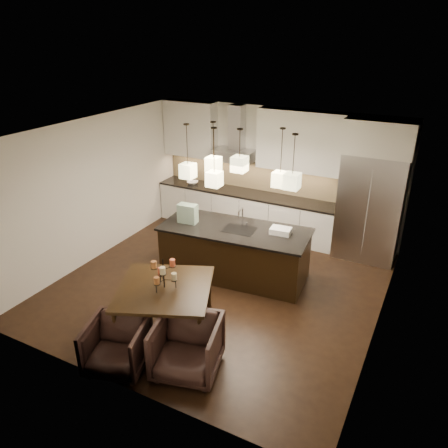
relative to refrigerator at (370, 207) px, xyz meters
The scene contains 37 objects.
floor 3.35m from the refrigerator, 131.42° to the right, with size 5.50×5.50×0.02m, color black.
ceiling 3.62m from the refrigerator, 131.42° to the right, with size 5.50×5.50×0.02m, color white.
wall_back 2.16m from the refrigerator, 169.74° to the left, with size 5.50×0.02×2.80m, color silver.
wall_front 5.56m from the refrigerator, 112.22° to the right, with size 5.50×0.02×2.80m, color silver.
wall_left 5.42m from the refrigerator, 153.91° to the right, with size 0.02×5.50×2.80m, color silver.
wall_right 2.49m from the refrigerator, 74.50° to the right, with size 0.02×5.50×2.80m, color silver.
refrigerator is the anchor object (origin of this frame).
fridge_panel 1.40m from the refrigerator, ahead, with size 1.26×0.72×0.65m, color silver.
lower_cabinets 2.80m from the refrigerator, behind, with size 4.21×0.62×0.88m, color silver.
countertop 2.73m from the refrigerator, behind, with size 4.21×0.66×0.04m, color black.
backsplash 2.75m from the refrigerator, behind, with size 4.21×0.02×0.63m, color tan.
upper_cab_left 4.35m from the refrigerator, behind, with size 1.25×0.35×1.25m, color silver.
upper_cab_right 1.91m from the refrigerator, behind, with size 1.86×0.35×1.25m, color silver.
hood_canopy 3.09m from the refrigerator, behind, with size 0.90×0.52×0.24m, color #B7B7BA.
hood_chimney 3.28m from the refrigerator, behind, with size 0.30×0.28×0.96m, color #B7B7BA.
fruit_bowl 4.07m from the refrigerator, behind, with size 0.26×0.26×0.06m, color silver.
island_body 2.84m from the refrigerator, 136.86° to the right, with size 2.63×1.05×0.92m, color black.
island_top 2.78m from the refrigerator, 136.86° to the right, with size 2.71×1.13×0.04m, color black.
faucet 2.63m from the refrigerator, 137.26° to the right, with size 0.11×0.25×0.40m, color silver, non-canonical shape.
tote_bag 3.58m from the refrigerator, 144.89° to the right, with size 0.36×0.19×0.36m, color #184927.
food_container 2.10m from the refrigerator, 125.14° to the right, with size 0.36×0.25×0.11m, color silver.
dining_table 4.54m from the refrigerator, 119.11° to the right, with size 1.34×1.34×0.80m, color black, non-canonical shape.
candelabra 4.49m from the refrigerator, 119.11° to the right, with size 0.39×0.39×0.47m, color black, non-canonical shape.
candle_a 4.37m from the refrigerator, 117.91° to the right, with size 0.08×0.08×0.11m, color beige.
candle_b 4.47m from the refrigerator, 121.01° to the right, with size 0.08×0.08×0.11m, color #D55937.
candle_c 4.63m from the refrigerator, 118.42° to the right, with size 0.08×0.08×0.11m, color #AA6432.
candle_d 4.34m from the refrigerator, 119.17° to the right, with size 0.08×0.08×0.11m, color #D55937.
candle_e 4.59m from the refrigerator, 120.39° to the right, with size 0.08×0.08×0.11m, color #AA6432.
candle_f 4.56m from the refrigerator, 117.56° to the right, with size 0.08×0.08×0.11m, color beige.
armchair_left 5.44m from the refrigerator, 115.69° to the right, with size 0.77×0.80×0.72m, color black.
armchair_right 4.76m from the refrigerator, 108.00° to the right, with size 0.85×0.87×0.79m, color black.
pendant_a 3.65m from the refrigerator, 144.92° to the right, with size 0.24×0.24×0.26m, color beige.
pendant_b 3.22m from the refrigerator, 147.69° to the right, with size 0.24×0.24×0.26m, color beige.
pendant_c 2.97m from the refrigerator, 134.37° to the right, with size 0.24×0.24×0.26m, color beige.
pendant_d 2.23m from the refrigerator, 129.72° to the right, with size 0.24×0.24×0.26m, color beige.
pendant_e 2.36m from the refrigerator, 117.56° to the right, with size 0.24×0.24×0.26m, color beige.
pendant_f 3.24m from the refrigerator, 138.48° to the right, with size 0.24×0.24×0.26m, color beige.
Camera 1 is at (3.22, -5.99, 4.27)m, focal length 35.00 mm.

